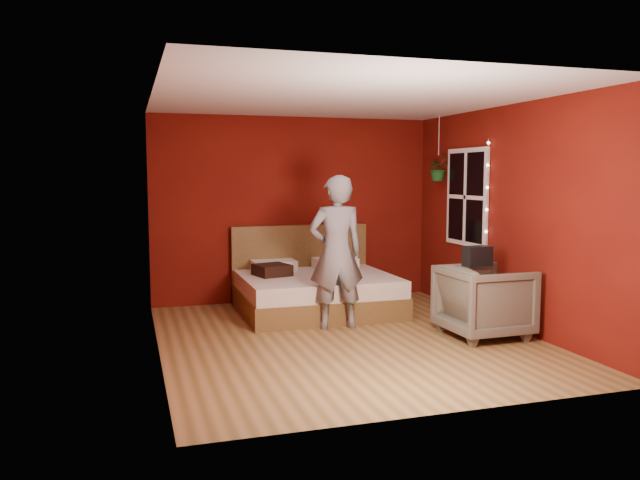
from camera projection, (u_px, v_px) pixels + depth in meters
The scene contains 10 objects.
floor at pixel (347, 339), 6.84m from camera, with size 4.50×4.50×0.00m, color olive.
room_walls at pixel (348, 185), 6.66m from camera, with size 4.04×4.54×2.62m.
window at pixel (466, 197), 8.11m from camera, with size 0.05×0.97×1.27m.
fairy_lights at pixel (487, 199), 7.61m from camera, with size 0.04×0.04×1.45m.
bed at pixel (315, 290), 8.21m from camera, with size 1.96×1.67×1.08m.
person at pixel (336, 252), 7.23m from camera, with size 0.65×0.43×1.79m, color slate.
armchair at pixel (484, 301), 6.88m from camera, with size 0.85×0.87×0.80m, color #6C6855.
handbag at pixel (477, 256), 6.81m from camera, with size 0.31×0.15×0.22m, color black.
throw_pillow at pixel (272, 270), 8.06m from camera, with size 0.41×0.41×0.15m, color black.
hanging_plant at pixel (438, 168), 8.64m from camera, with size 0.36×0.33×0.90m.
Camera 1 is at (-2.26, -6.30, 1.79)m, focal length 35.00 mm.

